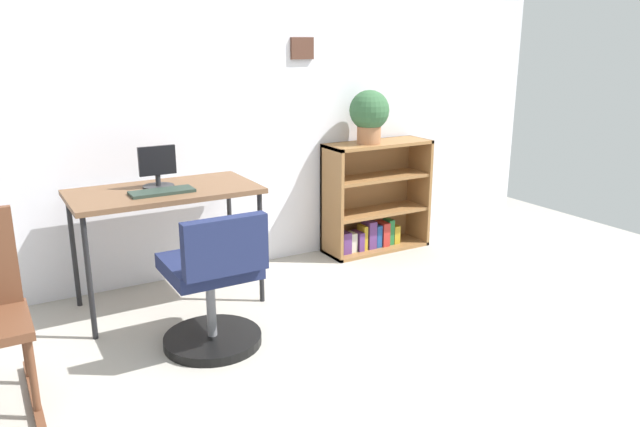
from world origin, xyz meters
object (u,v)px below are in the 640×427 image
object	(u,v)px
monitor	(158,169)
bookshelf_low	(372,202)
office_chair	(214,290)
keyboard	(162,192)
potted_plant_on_shelf	(369,114)
desk	(164,199)

from	to	relation	value
monitor	bookshelf_low	xyz separation A→B (m)	(1.68, 0.20, -0.47)
monitor	office_chair	world-z (taller)	monitor
keyboard	potted_plant_on_shelf	bearing A→B (deg)	10.21
monitor	office_chair	xyz separation A→B (m)	(0.05, -0.73, -0.51)
keyboard	potted_plant_on_shelf	xyz separation A→B (m)	(1.62, 0.29, 0.32)
desk	keyboard	world-z (taller)	keyboard
desk	potted_plant_on_shelf	world-z (taller)	potted_plant_on_shelf
bookshelf_low	potted_plant_on_shelf	distance (m)	0.69
bookshelf_low	monitor	bearing A→B (deg)	-173.22
keyboard	office_chair	xyz separation A→B (m)	(0.07, -0.59, -0.40)
monitor	office_chair	bearing A→B (deg)	-86.26
monitor	desk	bearing A→B (deg)	-76.41
desk	keyboard	bearing A→B (deg)	-111.34
monitor	potted_plant_on_shelf	xyz separation A→B (m)	(1.60, 0.14, 0.22)
monitor	office_chair	distance (m)	0.89
desk	monitor	world-z (taller)	monitor
monitor	keyboard	bearing A→B (deg)	-99.15
monitor	keyboard	distance (m)	0.18
keyboard	office_chair	size ratio (longest dim) A/B	0.47
desk	keyboard	size ratio (longest dim) A/B	3.01
potted_plant_on_shelf	keyboard	bearing A→B (deg)	-169.79
desk	office_chair	size ratio (longest dim) A/B	1.41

